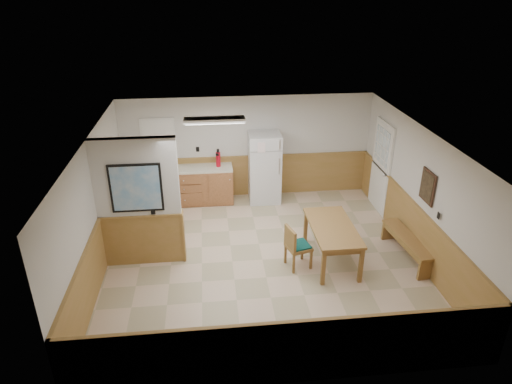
{
  "coord_description": "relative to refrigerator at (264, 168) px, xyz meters",
  "views": [
    {
      "loc": [
        -0.95,
        -7.4,
        4.98
      ],
      "look_at": [
        -0.08,
        0.4,
        1.27
      ],
      "focal_mm": 32.0,
      "sensor_mm": 36.0,
      "label": 1
    }
  ],
  "objects": [
    {
      "name": "partition_wall",
      "position": [
        -2.62,
        -2.43,
        0.38
      ],
      "size": [
        1.5,
        0.2,
        2.5
      ],
      "color": "silver",
      "rests_on": "ground"
    },
    {
      "name": "wainscot_back",
      "position": [
        -0.37,
        0.35,
        -0.35
      ],
      "size": [
        6.0,
        0.04,
        1.0
      ],
      "primitive_type": "cube",
      "color": "#A07340",
      "rests_on": "ground"
    },
    {
      "name": "wainscot_right",
      "position": [
        2.61,
        -2.63,
        -0.35
      ],
      "size": [
        0.04,
        6.0,
        1.0
      ],
      "primitive_type": "cube",
      "color": "#A07340",
      "rests_on": "ground"
    },
    {
      "name": "exterior_door",
      "position": [
        2.59,
        -0.73,
        0.2
      ],
      "size": [
        0.07,
        1.02,
        2.15
      ],
      "color": "white",
      "rests_on": "ground"
    },
    {
      "name": "back_wall",
      "position": [
        -0.37,
        0.37,
        0.4
      ],
      "size": [
        6.0,
        0.02,
        2.5
      ],
      "primitive_type": "cube",
      "color": "silver",
      "rests_on": "ground"
    },
    {
      "name": "soap_bottle",
      "position": [
        -2.56,
        0.07,
        0.15
      ],
      "size": [
        0.07,
        0.07,
        0.19
      ],
      "primitive_type": "cylinder",
      "rotation": [
        0.0,
        0.0,
        0.13
      ],
      "color": "#188838",
      "rests_on": "kitchen_counter"
    },
    {
      "name": "fire_extinguisher",
      "position": [
        -1.1,
        0.08,
        0.24
      ],
      "size": [
        0.14,
        0.14,
        0.43
      ],
      "rotation": [
        0.0,
        0.0,
        0.41
      ],
      "color": "#B8091A",
      "rests_on": "kitchen_counter"
    },
    {
      "name": "ceiling",
      "position": [
        -0.37,
        -2.63,
        1.65
      ],
      "size": [
        6.0,
        6.0,
        0.02
      ],
      "primitive_type": "cube",
      "color": "white",
      "rests_on": "back_wall"
    },
    {
      "name": "kitchen_counter",
      "position": [
        -1.58,
        0.05,
        -0.39
      ],
      "size": [
        2.2,
        0.61,
        1.0
      ],
      "color": "#A6613A",
      "rests_on": "ground"
    },
    {
      "name": "wall_painting",
      "position": [
        2.59,
        -2.93,
        0.7
      ],
      "size": [
        0.04,
        0.5,
        0.6
      ],
      "color": "#382216",
      "rests_on": "right_wall"
    },
    {
      "name": "ground",
      "position": [
        -0.37,
        -2.63,
        -0.85
      ],
      "size": [
        6.0,
        6.0,
        0.0
      ],
      "primitive_type": "plane",
      "color": "beige",
      "rests_on": "ground"
    },
    {
      "name": "dining_chair",
      "position": [
        0.19,
        -2.93,
        -0.35
      ],
      "size": [
        0.66,
        0.53,
        0.85
      ],
      "rotation": [
        0.0,
        0.0,
        0.27
      ],
      "color": "brown",
      "rests_on": "ground"
    },
    {
      "name": "wainscot_left",
      "position": [
        -3.35,
        -2.63,
        -0.35
      ],
      "size": [
        0.04,
        6.0,
        1.0
      ],
      "primitive_type": "cube",
      "color": "#A07340",
      "rests_on": "ground"
    },
    {
      "name": "fluorescent_fixture",
      "position": [
        -1.17,
        -1.33,
        1.6
      ],
      "size": [
        1.2,
        0.3,
        0.09
      ],
      "color": "white",
      "rests_on": "ceiling"
    },
    {
      "name": "dining_table",
      "position": [
        0.94,
        -2.78,
        -0.19
      ],
      "size": [
        0.8,
        1.61,
        0.75
      ],
      "rotation": [
        0.0,
        0.0,
        0.0
      ],
      "color": "brown",
      "rests_on": "ground"
    },
    {
      "name": "kitchen_window",
      "position": [
        -2.47,
        0.35,
        0.7
      ],
      "size": [
        0.8,
        0.04,
        1.0
      ],
      "color": "white",
      "rests_on": "back_wall"
    },
    {
      "name": "left_wall",
      "position": [
        -3.37,
        -2.63,
        0.4
      ],
      "size": [
        0.02,
        6.0,
        2.5
      ],
      "primitive_type": "cube",
      "color": "silver",
      "rests_on": "ground"
    },
    {
      "name": "refrigerator",
      "position": [
        0.0,
        0.0,
        0.0
      ],
      "size": [
        0.76,
        0.73,
        1.69
      ],
      "rotation": [
        0.0,
        0.0,
        -0.02
      ],
      "color": "silver",
      "rests_on": "ground"
    },
    {
      "name": "right_wall",
      "position": [
        2.63,
        -2.63,
        0.4
      ],
      "size": [
        0.02,
        6.0,
        2.5
      ],
      "primitive_type": "cube",
      "color": "silver",
      "rests_on": "ground"
    },
    {
      "name": "dining_bench",
      "position": [
        2.43,
        -2.86,
        -0.51
      ],
      "size": [
        0.48,
        1.57,
        0.45
      ],
      "rotation": [
        0.0,
        0.0,
        0.1
      ],
      "color": "brown",
      "rests_on": "ground"
    }
  ]
}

